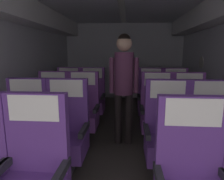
% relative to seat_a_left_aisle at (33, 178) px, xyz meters
% --- Properties ---
extents(ground, '(3.76, 6.69, 0.02)m').
position_rel_seat_a_left_aisle_xyz_m(ground, '(0.57, 1.65, -0.47)').
color(ground, '#3D3833').
extents(fuselage_shell, '(3.64, 6.34, 2.30)m').
position_rel_seat_a_left_aisle_xyz_m(fuselage_shell, '(0.57, 1.92, 1.20)').
color(fuselage_shell, silver).
rests_on(fuselage_shell, ground).
extents(seat_a_left_aisle, '(0.51, 0.46, 1.09)m').
position_rel_seat_a_left_aisle_xyz_m(seat_a_left_aisle, '(0.00, 0.00, 0.00)').
color(seat_a_left_aisle, '#38383D').
rests_on(seat_a_left_aisle, ground).
extents(seat_b_left_window, '(0.51, 0.46, 1.09)m').
position_rel_seat_a_left_aisle_xyz_m(seat_b_left_window, '(-0.50, 0.84, 0.00)').
color(seat_b_left_window, '#38383D').
rests_on(seat_b_left_window, ground).
extents(seat_b_left_aisle, '(0.51, 0.46, 1.09)m').
position_rel_seat_a_left_aisle_xyz_m(seat_b_left_aisle, '(-0.01, 0.83, 0.00)').
color(seat_b_left_aisle, '#38383D').
rests_on(seat_b_left_aisle, ground).
extents(seat_b_right_aisle, '(0.51, 0.46, 1.09)m').
position_rel_seat_a_left_aisle_xyz_m(seat_b_right_aisle, '(1.63, 0.85, 0.00)').
color(seat_b_right_aisle, '#38383D').
rests_on(seat_b_right_aisle, ground).
extents(seat_b_right_window, '(0.51, 0.46, 1.09)m').
position_rel_seat_a_left_aisle_xyz_m(seat_b_right_window, '(1.15, 0.85, 0.00)').
color(seat_b_right_window, '#38383D').
rests_on(seat_b_right_window, ground).
extents(seat_c_left_window, '(0.51, 0.46, 1.09)m').
position_rel_seat_a_left_aisle_xyz_m(seat_c_left_window, '(-0.50, 1.70, 0.00)').
color(seat_c_left_window, '#38383D').
rests_on(seat_c_left_window, ground).
extents(seat_c_left_aisle, '(0.51, 0.46, 1.09)m').
position_rel_seat_a_left_aisle_xyz_m(seat_c_left_aisle, '(-0.01, 1.70, 0.00)').
color(seat_c_left_aisle, '#38383D').
rests_on(seat_c_left_aisle, ground).
extents(seat_c_right_aisle, '(0.51, 0.46, 1.09)m').
position_rel_seat_a_left_aisle_xyz_m(seat_c_right_aisle, '(1.64, 1.69, 0.00)').
color(seat_c_right_aisle, '#38383D').
rests_on(seat_c_right_aisle, ground).
extents(seat_c_right_window, '(0.51, 0.46, 1.09)m').
position_rel_seat_a_left_aisle_xyz_m(seat_c_right_window, '(1.16, 1.70, 0.00)').
color(seat_c_right_window, '#38383D').
rests_on(seat_c_right_window, ground).
extents(seat_d_left_window, '(0.51, 0.46, 1.09)m').
position_rel_seat_a_left_aisle_xyz_m(seat_d_left_window, '(-0.50, 2.55, 0.00)').
color(seat_d_left_window, '#38383D').
rests_on(seat_d_left_window, ground).
extents(seat_d_left_aisle, '(0.51, 0.46, 1.09)m').
position_rel_seat_a_left_aisle_xyz_m(seat_d_left_aisle, '(-0.01, 2.56, 0.00)').
color(seat_d_left_aisle, '#38383D').
rests_on(seat_d_left_aisle, ground).
extents(seat_d_right_aisle, '(0.51, 0.46, 1.09)m').
position_rel_seat_a_left_aisle_xyz_m(seat_d_right_aisle, '(1.63, 2.56, 0.00)').
color(seat_d_right_aisle, '#38383D').
rests_on(seat_d_right_aisle, ground).
extents(seat_d_right_window, '(0.51, 0.46, 1.09)m').
position_rel_seat_a_left_aisle_xyz_m(seat_d_right_window, '(1.16, 2.56, 0.00)').
color(seat_d_right_window, '#38383D').
rests_on(seat_d_right_window, ground).
extents(flight_attendant, '(0.43, 0.28, 1.66)m').
position_rel_seat_a_left_aisle_xyz_m(flight_attendant, '(0.64, 1.62, 0.57)').
color(flight_attendant, black).
rests_on(flight_attendant, ground).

